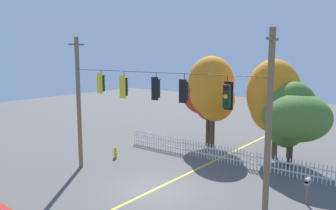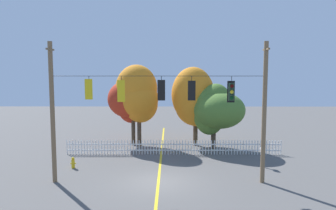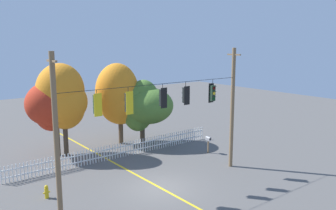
# 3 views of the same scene
# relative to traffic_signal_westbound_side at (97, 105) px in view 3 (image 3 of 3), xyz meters

# --- Properties ---
(ground) EXTENTS (80.00, 80.00, 0.00)m
(ground) POSITION_rel_traffic_signal_westbound_side_xyz_m (3.92, 0.01, -5.46)
(ground) COLOR #565451
(lane_centerline_stripe) EXTENTS (0.16, 36.00, 0.01)m
(lane_centerline_stripe) POSITION_rel_traffic_signal_westbound_side_xyz_m (3.92, 0.01, -5.45)
(lane_centerline_stripe) COLOR gold
(lane_centerline_stripe) RESTS_ON ground
(signal_support_span) EXTENTS (12.39, 1.10, 8.14)m
(signal_support_span) POSITION_rel_traffic_signal_westbound_side_xyz_m (3.92, 0.01, -1.30)
(signal_support_span) COLOR brown
(signal_support_span) RESTS_ON ground
(traffic_signal_westbound_side) EXTENTS (0.43, 0.38, 1.32)m
(traffic_signal_westbound_side) POSITION_rel_traffic_signal_westbound_side_xyz_m (0.00, 0.00, 0.00)
(traffic_signal_westbound_side) COLOR black
(traffic_signal_eastbound_side) EXTENTS (0.43, 0.38, 1.46)m
(traffic_signal_eastbound_side) POSITION_rel_traffic_signal_westbound_side_xyz_m (1.83, -0.00, -0.10)
(traffic_signal_eastbound_side) COLOR black
(traffic_signal_northbound_secondary) EXTENTS (0.43, 0.38, 1.38)m
(traffic_signal_northbound_secondary) POSITION_rel_traffic_signal_westbound_side_xyz_m (4.11, -0.00, -0.05)
(traffic_signal_northbound_secondary) COLOR black
(traffic_signal_northbound_primary) EXTENTS (0.43, 0.38, 1.38)m
(traffic_signal_northbound_primary) POSITION_rel_traffic_signal_westbound_side_xyz_m (5.82, 0.00, -0.07)
(traffic_signal_northbound_primary) COLOR black
(traffic_signal_southbound_primary) EXTENTS (0.43, 0.38, 1.51)m
(traffic_signal_southbound_primary) POSITION_rel_traffic_signal_westbound_side_xyz_m (8.09, 0.02, -0.15)
(traffic_signal_southbound_primary) COLOR black
(white_picket_fence) EXTENTS (16.66, 0.06, 1.12)m
(white_picket_fence) POSITION_rel_traffic_signal_westbound_side_xyz_m (4.90, 6.34, -4.89)
(white_picket_fence) COLOR white
(white_picket_fence) RESTS_ON ground
(autumn_maple_near_fence) EXTENTS (3.50, 3.32, 5.66)m
(autumn_maple_near_fence) POSITION_rel_traffic_signal_westbound_side_xyz_m (1.06, 9.83, -1.56)
(autumn_maple_near_fence) COLOR #473828
(autumn_maple_near_fence) RESTS_ON ground
(autumn_maple_mid) EXTENTS (3.66, 3.46, 7.00)m
(autumn_maple_mid) POSITION_rel_traffic_signal_westbound_side_xyz_m (1.87, 9.36, -1.09)
(autumn_maple_mid) COLOR #473828
(autumn_maple_mid) RESTS_ON ground
(autumn_oak_far_east) EXTENTS (4.09, 3.30, 6.81)m
(autumn_oak_far_east) POSITION_rel_traffic_signal_westbound_side_xyz_m (6.74, 9.52, -1.43)
(autumn_oak_far_east) COLOR brown
(autumn_oak_far_east) RESTS_ON ground
(autumn_maple_far_west) EXTENTS (4.25, 3.96, 5.43)m
(autumn_maple_far_west) POSITION_rel_traffic_signal_westbound_side_xyz_m (8.38, 8.20, -2.11)
(autumn_maple_far_west) COLOR #473828
(autumn_maple_far_west) RESTS_ON ground
(fire_hydrant) EXTENTS (0.38, 0.22, 0.75)m
(fire_hydrant) POSITION_rel_traffic_signal_westbound_side_xyz_m (-1.88, 2.75, -5.09)
(fire_hydrant) COLOR gold
(fire_hydrant) RESTS_ON ground
(roadside_mailbox) EXTENTS (0.25, 0.44, 1.31)m
(roadside_mailbox) POSITION_rel_traffic_signal_westbound_side_xyz_m (10.82, 3.10, -4.39)
(roadside_mailbox) COLOR brown
(roadside_mailbox) RESTS_ON ground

